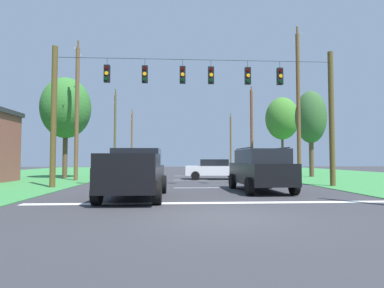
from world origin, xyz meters
The scene contains 18 objects.
ground_plane centered at (0.00, 0.00, 0.00)m, with size 120.00×120.00×0.00m, color #333338.
stop_bar_stripe centered at (0.00, 2.63, 0.00)m, with size 12.83×0.45×0.01m, color white.
lane_dash_0 centered at (0.00, 8.63, 0.00)m, with size 0.15×2.50×0.01m, color white.
lane_dash_1 centered at (0.00, 15.18, 0.00)m, with size 0.15×2.50×0.01m, color white.
lane_dash_2 centered at (0.00, 21.05, 0.00)m, with size 0.15×2.50×0.01m, color white.
overhead_signal_span centered at (-0.02, 9.10, 4.44)m, with size 15.69×0.31×7.67m.
pickup_truck centered at (-2.78, 4.25, 0.97)m, with size 2.38×5.45×1.95m.
suv_black centered at (2.83, 6.50, 1.06)m, with size 2.35×4.86×2.05m.
distant_car_crossing_white centered at (1.84, 15.95, 0.79)m, with size 4.42×2.27×1.52m.
utility_pole_mid_right centered at (8.03, 14.76, 5.63)m, with size 0.29×1.65×11.52m.
utility_pole_far_right centered at (8.23, 29.84, 5.06)m, with size 0.34×1.53×10.41m.
utility_pole_near_left centered at (8.33, 44.49, 4.46)m, with size 0.29×1.79×9.25m.
utility_pole_far_left centered at (-8.18, 14.85, 4.94)m, with size 0.28×1.59×10.11m.
utility_pole_distant_right centered at (-8.06, 29.54, 4.95)m, with size 0.26×1.81×9.79m.
utility_pole_distant_left centered at (-7.99, 44.64, 4.88)m, with size 0.30×1.96×9.82m.
tree_roadside_right centered at (11.27, 27.72, 6.21)m, with size 3.80×3.80×8.67m.
tree_roadside_far_right centered at (10.62, 18.54, 5.13)m, with size 2.63×2.63×7.45m.
tree_roadside_left centered at (-9.94, 17.88, 5.65)m, with size 3.94×3.94×8.12m.
Camera 1 is at (-1.32, -8.60, 1.51)m, focal length 30.25 mm.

